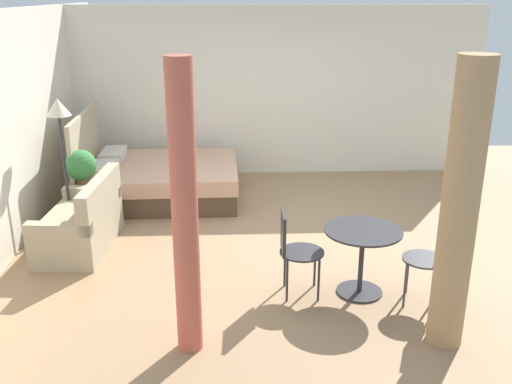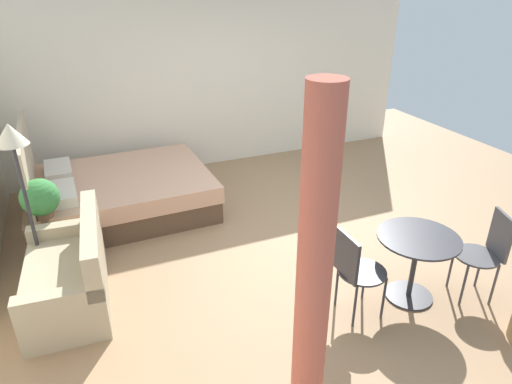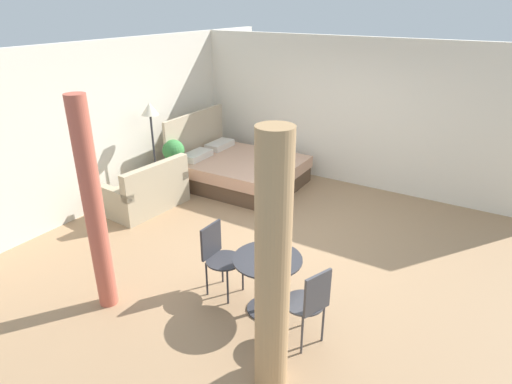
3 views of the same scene
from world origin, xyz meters
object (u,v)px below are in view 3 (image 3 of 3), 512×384
Objects in this scene: cafe_chair_near_window at (218,253)px; balcony_table at (267,274)px; floor_lamp at (151,119)px; vase at (181,158)px; nightstand at (178,175)px; couch at (148,193)px; bed at (238,170)px; potted_plant at (174,151)px; cafe_chair_near_couch at (310,301)px.

balcony_table is at bearing -90.98° from cafe_chair_near_window.
vase is at bearing -5.33° from floor_lamp.
vase reaches higher than nightstand.
bed is at bearing -21.61° from couch.
couch reaches higher than nightstand.
bed reaches higher than vase.
nightstand is at bearing 55.72° from balcony_table.
vase is at bearing 47.90° from cafe_chair_near_window.
cafe_chair_near_window is at bearing -129.55° from potted_plant.
bed is 1.31× the size of floor_lamp.
potted_plant is 3.29m from cafe_chair_near_window.
potted_plant is (-0.80, 0.86, 0.44)m from bed.
floor_lamp is (-0.40, 0.08, 0.67)m from potted_plant.
couch is 2.87× the size of potted_plant.
potted_plant reaches higher than cafe_chair_near_window.
floor_lamp is at bearing 173.23° from nightstand.
nightstand is at bearing 49.40° from cafe_chair_near_window.
floor_lamp reaches higher than balcony_table.
vase is at bearing 123.26° from bed.
cafe_chair_near_couch is at bearing -116.39° from floor_lamp.
cafe_chair_near_couch is at bearing -121.44° from potted_plant.
cafe_chair_near_couch reaches higher than nightstand.
couch is 1.02m from nightstand.
couch is 1.58× the size of cafe_chair_near_window.
balcony_table is at bearing -117.36° from floor_lamp.
nightstand is 1.10× the size of potted_plant.
cafe_chair_near_window is at bearing 78.98° from cafe_chair_near_couch.
bed is 1.13m from nightstand.
floor_lamp is at bearing 141.85° from bed.
cafe_chair_near_couch is (-1.45, -3.65, 0.25)m from couch.
vase is at bearing 56.40° from cafe_chair_near_couch.
potted_plant is at bearing 56.75° from balcony_table.
balcony_table reaches higher than nightstand.
floor_lamp is 4.46m from cafe_chair_near_couch.
couch is at bearing 68.29° from cafe_chair_near_couch.
bed is 1.61× the size of couch.
nightstand is 0.31× the size of floor_lamp.
vase is at bearing 0.72° from nightstand.
bed is at bearing -38.15° from floor_lamp.
floor_lamp is 1.87× the size of cafe_chair_near_couch.
vase is 3.45m from cafe_chair_near_window.
balcony_table is at bearing -141.04° from bed.
balcony_table is at bearing -124.28° from nightstand.
bed is at bearing -56.74° from vase.
nightstand is 0.51m from potted_plant.
bed is 2.45× the size of cafe_chair_near_couch.
floor_lamp is 3.24m from cafe_chair_near_window.
floor_lamp is (-0.50, 0.06, 1.17)m from nightstand.
cafe_chair_near_window is (-1.20, -2.34, 0.23)m from couch.
vase is 4.64m from cafe_chair_near_couch.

